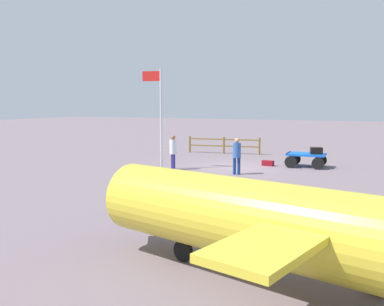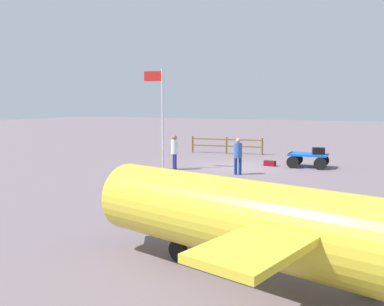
{
  "view_description": "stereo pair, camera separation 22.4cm",
  "coord_description": "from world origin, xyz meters",
  "px_view_note": "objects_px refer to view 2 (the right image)",
  "views": [
    {
      "loc": [
        -6.71,
        19.9,
        3.23
      ],
      "look_at": [
        -0.36,
        6.0,
        1.4
      ],
      "focal_mm": 39.45,
      "sensor_mm": 36.0,
      "label": 1
    },
    {
      "loc": [
        -6.91,
        19.81,
        3.23
      ],
      "look_at": [
        -0.36,
        6.0,
        1.4
      ],
      "focal_mm": 39.45,
      "sensor_mm": 36.0,
      "label": 2
    }
  ],
  "objects_px": {
    "luggage_cart": "(308,157)",
    "suitcase_tan": "(270,163)",
    "worker_trailing": "(175,150)",
    "airplane_near": "(287,228)",
    "flagpole": "(161,110)",
    "suitcase_dark": "(318,151)",
    "worker_lead": "(238,153)"
  },
  "relations": [
    {
      "from": "flagpole",
      "to": "airplane_near",
      "type": "bearing_deg",
      "value": 128.11
    },
    {
      "from": "luggage_cart",
      "to": "suitcase_tan",
      "type": "relative_size",
      "value": 3.16
    },
    {
      "from": "suitcase_dark",
      "to": "worker_lead",
      "type": "relative_size",
      "value": 0.4
    },
    {
      "from": "worker_lead",
      "to": "flagpole",
      "type": "xyz_separation_m",
      "value": [
        3.96,
        0.03,
        1.9
      ]
    },
    {
      "from": "suitcase_dark",
      "to": "worker_trailing",
      "type": "height_order",
      "value": "worker_trailing"
    },
    {
      "from": "suitcase_dark",
      "to": "suitcase_tan",
      "type": "bearing_deg",
      "value": 6.34
    },
    {
      "from": "worker_lead",
      "to": "airplane_near",
      "type": "bearing_deg",
      "value": 113.04
    },
    {
      "from": "suitcase_tan",
      "to": "airplane_near",
      "type": "xyz_separation_m",
      "value": [
        -4.09,
        14.28,
        1.03
      ]
    },
    {
      "from": "worker_trailing",
      "to": "airplane_near",
      "type": "height_order",
      "value": "airplane_near"
    },
    {
      "from": "flagpole",
      "to": "suitcase_dark",
      "type": "bearing_deg",
      "value": -153.42
    },
    {
      "from": "worker_lead",
      "to": "worker_trailing",
      "type": "relative_size",
      "value": 0.98
    },
    {
      "from": "luggage_cart",
      "to": "worker_lead",
      "type": "distance_m",
      "value": 4.35
    },
    {
      "from": "luggage_cart",
      "to": "flagpole",
      "type": "relative_size",
      "value": 0.4
    },
    {
      "from": "worker_trailing",
      "to": "flagpole",
      "type": "height_order",
      "value": "flagpole"
    },
    {
      "from": "luggage_cart",
      "to": "worker_lead",
      "type": "height_order",
      "value": "worker_lead"
    },
    {
      "from": "flagpole",
      "to": "worker_lead",
      "type": "bearing_deg",
      "value": -179.55
    },
    {
      "from": "worker_lead",
      "to": "worker_trailing",
      "type": "distance_m",
      "value": 3.24
    },
    {
      "from": "worker_lead",
      "to": "airplane_near",
      "type": "height_order",
      "value": "airplane_near"
    },
    {
      "from": "suitcase_tan",
      "to": "worker_lead",
      "type": "relative_size",
      "value": 0.37
    },
    {
      "from": "suitcase_dark",
      "to": "flagpole",
      "type": "bearing_deg",
      "value": 26.58
    },
    {
      "from": "luggage_cart",
      "to": "worker_trailing",
      "type": "bearing_deg",
      "value": 31.83
    },
    {
      "from": "suitcase_tan",
      "to": "flagpole",
      "type": "xyz_separation_m",
      "value": [
        4.59,
        3.21,
        2.73
      ]
    },
    {
      "from": "suitcase_tan",
      "to": "flagpole",
      "type": "height_order",
      "value": "flagpole"
    },
    {
      "from": "suitcase_tan",
      "to": "flagpole",
      "type": "bearing_deg",
      "value": 35.03
    },
    {
      "from": "suitcase_dark",
      "to": "suitcase_tan",
      "type": "height_order",
      "value": "suitcase_dark"
    },
    {
      "from": "suitcase_dark",
      "to": "worker_lead",
      "type": "height_order",
      "value": "worker_lead"
    },
    {
      "from": "airplane_near",
      "to": "flagpole",
      "type": "xyz_separation_m",
      "value": [
        8.68,
        -11.06,
        1.7
      ]
    },
    {
      "from": "worker_trailing",
      "to": "airplane_near",
      "type": "bearing_deg",
      "value": 125.59
    },
    {
      "from": "airplane_near",
      "to": "flagpole",
      "type": "height_order",
      "value": "flagpole"
    },
    {
      "from": "worker_lead",
      "to": "worker_trailing",
      "type": "xyz_separation_m",
      "value": [
        3.24,
        -0.02,
        0.01
      ]
    },
    {
      "from": "luggage_cart",
      "to": "flagpole",
      "type": "xyz_separation_m",
      "value": [
        6.42,
        3.59,
        2.37
      ]
    },
    {
      "from": "suitcase_dark",
      "to": "luggage_cart",
      "type": "bearing_deg",
      "value": -12.11
    }
  ]
}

